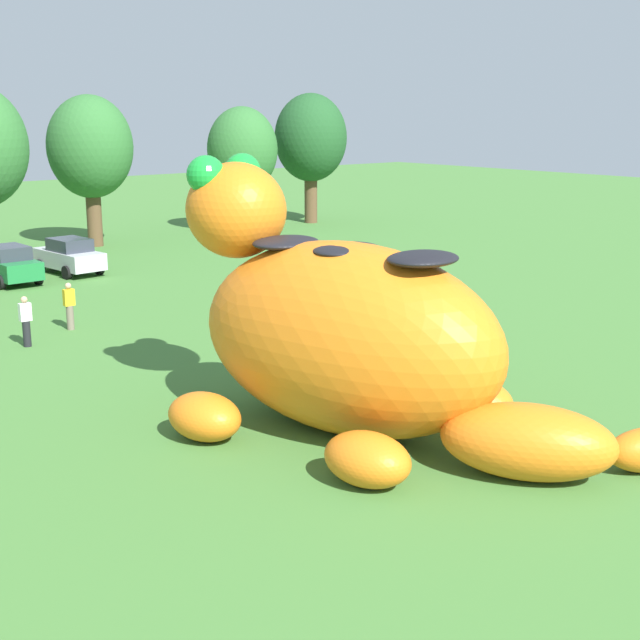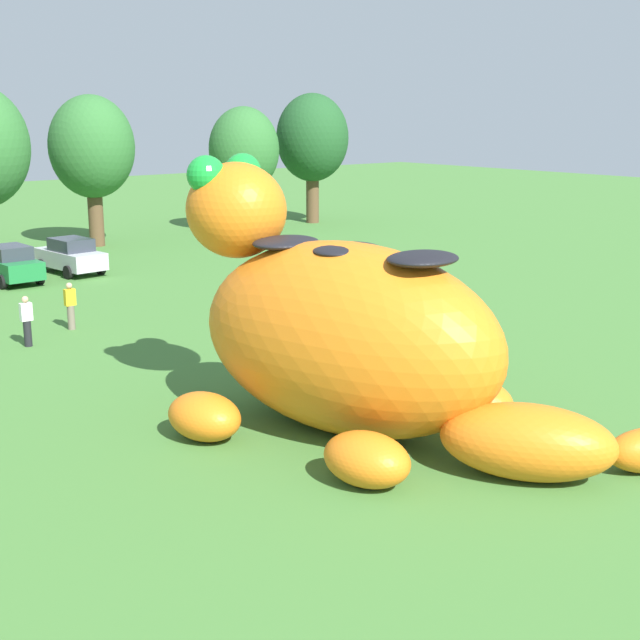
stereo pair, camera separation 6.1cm
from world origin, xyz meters
The scene contains 9 objects.
ground_plane centered at (0.00, 0.00, 0.00)m, with size 160.00×160.00×0.00m, color #427533.
giant_inflatable_creature centered at (-0.82, -0.53, 2.41)m, with size 8.60×12.13×6.60m.
car_green centered at (-0.30, 23.45, 0.86)m, with size 2.03×4.15×1.72m.
car_silver centered at (2.84, 23.90, 0.86)m, with size 2.23×4.24×1.72m.
tree_centre centered at (7.70, 31.29, 5.59)m, with size 4.81×4.81×8.54m.
tree_centre_right centered at (17.71, 30.72, 5.17)m, with size 4.46×4.46×7.91m.
tree_mid_right centered at (24.11, 31.77, 5.76)m, with size 4.96×4.96×8.80m.
spectator_near_inflatable centered at (-1.81, 13.41, 0.85)m, with size 0.38×0.26×1.71m.
spectator_mid_field centered at (-3.91, 12.13, 0.85)m, with size 0.38×0.26×1.71m.
Camera 2 is at (-14.31, -15.96, 7.71)m, focal length 49.30 mm.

